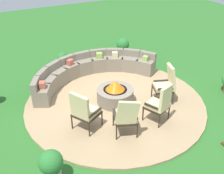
# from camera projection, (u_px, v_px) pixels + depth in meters

# --- Properties ---
(ground_plane) EXTENTS (24.00, 24.00, 0.00)m
(ground_plane) POSITION_uv_depth(u_px,v_px,m) (115.00, 103.00, 8.06)
(ground_plane) COLOR #2D6B28
(patio_circle) EXTENTS (5.21, 5.21, 0.06)m
(patio_circle) POSITION_uv_depth(u_px,v_px,m) (115.00, 102.00, 8.05)
(patio_circle) COLOR tan
(patio_circle) RESTS_ON ground_plane
(fire_pit) EXTENTS (1.06, 1.06, 0.70)m
(fire_pit) POSITION_uv_depth(u_px,v_px,m) (115.00, 94.00, 7.90)
(fire_pit) COLOR gray
(fire_pit) RESTS_ON patio_circle
(curved_stone_bench) EXTENTS (4.35, 1.78, 0.74)m
(curved_stone_bench) POSITION_uv_depth(u_px,v_px,m) (90.00, 70.00, 9.11)
(curved_stone_bench) COLOR gray
(curved_stone_bench) RESTS_ON patio_circle
(lounge_chair_front_left) EXTENTS (0.79, 0.80, 1.11)m
(lounge_chair_front_left) POSITION_uv_depth(u_px,v_px,m) (84.00, 110.00, 6.67)
(lounge_chair_front_left) COLOR #2D2319
(lounge_chair_front_left) RESTS_ON patio_circle
(lounge_chair_front_right) EXTENTS (0.71, 0.74, 1.08)m
(lounge_chair_front_right) POSITION_uv_depth(u_px,v_px,m) (126.00, 116.00, 6.51)
(lounge_chair_front_right) COLOR #2D2319
(lounge_chair_front_right) RESTS_ON patio_circle
(lounge_chair_back_left) EXTENTS (0.69, 0.71, 1.09)m
(lounge_chair_back_left) POSITION_uv_depth(u_px,v_px,m) (160.00, 103.00, 6.96)
(lounge_chair_back_left) COLOR #2D2319
(lounge_chair_back_left) RESTS_ON patio_circle
(lounge_chair_back_right) EXTENTS (0.71, 0.69, 1.14)m
(lounge_chair_back_right) POSITION_uv_depth(u_px,v_px,m) (166.00, 83.00, 7.80)
(lounge_chair_back_right) COLOR #2D2319
(lounge_chair_back_right) RESTS_ON patio_circle
(potted_plant_1) EXTENTS (0.38, 0.38, 0.56)m
(potted_plant_1) POSITION_uv_depth(u_px,v_px,m) (63.00, 59.00, 10.01)
(potted_plant_1) COLOR brown
(potted_plant_1) RESTS_ON ground_plane
(potted_plant_3) EXTENTS (0.50, 0.50, 0.74)m
(potted_plant_3) POSITION_uv_depth(u_px,v_px,m) (123.00, 47.00, 10.82)
(potted_plant_3) COLOR #A89E8E
(potted_plant_3) RESTS_ON ground_plane
(potted_plant_4) EXTENTS (0.50, 0.50, 0.75)m
(potted_plant_4) POSITION_uv_depth(u_px,v_px,m) (51.00, 165.00, 5.42)
(potted_plant_4) COLOR #A89E8E
(potted_plant_4) RESTS_ON ground_plane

